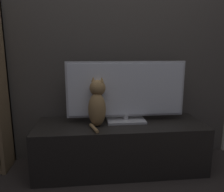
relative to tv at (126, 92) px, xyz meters
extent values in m
cube|color=#47423D|center=(-0.06, 0.24, 0.59)|extent=(4.80, 0.05, 2.60)
cube|color=black|center=(-0.06, -0.06, -0.49)|extent=(1.49, 0.50, 0.43)
cube|color=#B7B7BC|center=(0.00, 0.00, -0.27)|extent=(0.34, 0.21, 0.02)
cylinder|color=#B7B7BC|center=(0.00, 0.00, -0.23)|extent=(0.04, 0.04, 0.05)
cube|color=#B7B7BC|center=(0.00, 0.00, 0.02)|extent=(1.06, 0.02, 0.50)
cube|color=white|center=(0.00, -0.01, 0.02)|extent=(1.02, 0.01, 0.46)
ellipsoid|color=#997547|center=(-0.26, -0.10, -0.13)|extent=(0.19, 0.18, 0.29)
ellipsoid|color=silver|center=(-0.25, -0.05, -0.14)|extent=(0.09, 0.07, 0.16)
sphere|color=#997547|center=(-0.26, -0.08, 0.05)|extent=(0.17, 0.17, 0.14)
cone|color=#997547|center=(-0.29, -0.06, 0.12)|extent=(0.04, 0.04, 0.04)
cone|color=#997547|center=(-0.22, -0.09, 0.12)|extent=(0.04, 0.04, 0.04)
cylinder|color=#997547|center=(-0.29, -0.19, -0.26)|extent=(0.08, 0.17, 0.03)
cube|color=brown|center=(-1.08, 0.06, 0.05)|extent=(0.03, 0.28, 1.51)
camera|label=1|loc=(-0.32, -1.89, 0.36)|focal=35.00mm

